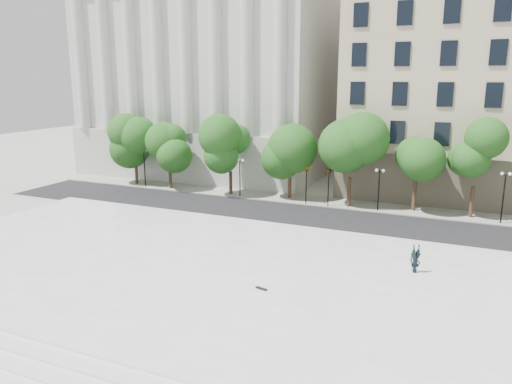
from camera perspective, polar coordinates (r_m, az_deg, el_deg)
ground at (r=30.03m, az=-8.35°, el=-11.24°), size 160.00×160.00×0.00m
plaza at (r=32.30m, az=-5.52°, el=-8.93°), size 44.00×22.00×0.45m
street at (r=45.33m, az=3.77°, el=-2.68°), size 60.00×8.00×0.02m
far_sidewalk at (r=50.81m, az=6.09°, el=-0.93°), size 60.00×4.00×0.12m
building_west at (r=69.35m, az=-3.65°, el=13.54°), size 31.50×27.65×25.60m
traffic_light_west at (r=48.40m, az=5.80°, el=2.82°), size 0.69×1.86×4.23m
traffic_light_east at (r=47.77m, az=8.34°, el=2.66°), size 1.01×1.95×4.27m
person_lying at (r=32.73m, az=17.68°, el=-8.33°), size 1.37×1.89×0.49m
skateboard at (r=28.98m, az=0.61°, el=-10.97°), size 0.76×0.35×0.08m
plaza_steps at (r=23.82m, az=-20.38°, el=-18.56°), size 44.00×3.00×0.30m
street_trees at (r=49.76m, az=4.30°, el=4.76°), size 46.79×5.36×7.75m
lamp_posts at (r=48.99m, az=5.31°, el=2.02°), size 37.38×0.28×4.54m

